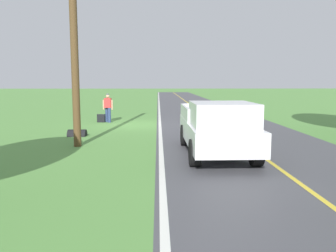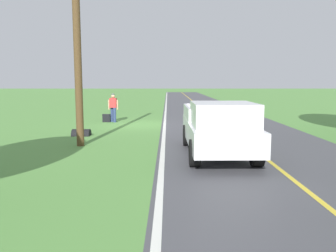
{
  "view_description": "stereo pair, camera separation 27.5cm",
  "coord_description": "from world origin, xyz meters",
  "px_view_note": "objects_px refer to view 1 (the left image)",
  "views": [
    {
      "loc": [
        -1.24,
        19.37,
        2.45
      ],
      "look_at": [
        -1.53,
        9.59,
        1.17
      ],
      "focal_mm": 36.6,
      "sensor_mm": 36.0,
      "label": 1
    },
    {
      "loc": [
        -1.52,
        19.37,
        2.45
      ],
      "look_at": [
        -1.53,
        9.59,
        1.17
      ],
      "focal_mm": 36.6,
      "sensor_mm": 36.0,
      "label": 2
    }
  ],
  "objects_px": {
    "hitchhiker_walking": "(108,106)",
    "pickup_truck_passing": "(217,127)",
    "suitcase_carried": "(101,118)",
    "utility_pole_roadside": "(74,37)"
  },
  "relations": [
    {
      "from": "utility_pole_roadside",
      "to": "suitcase_carried",
      "type": "bearing_deg",
      "value": -87.21
    },
    {
      "from": "hitchhiker_walking",
      "to": "pickup_truck_passing",
      "type": "distance_m",
      "value": 10.79
    },
    {
      "from": "suitcase_carried",
      "to": "pickup_truck_passing",
      "type": "xyz_separation_m",
      "value": [
        -5.39,
        9.54,
        0.72
      ]
    },
    {
      "from": "hitchhiker_walking",
      "to": "pickup_truck_passing",
      "type": "bearing_deg",
      "value": 117.39
    },
    {
      "from": "pickup_truck_passing",
      "to": "utility_pole_roadside",
      "type": "distance_m",
      "value": 6.16
    },
    {
      "from": "suitcase_carried",
      "to": "utility_pole_roadside",
      "type": "height_order",
      "value": "utility_pole_roadside"
    },
    {
      "from": "hitchhiker_walking",
      "to": "pickup_truck_passing",
      "type": "height_order",
      "value": "pickup_truck_passing"
    },
    {
      "from": "suitcase_carried",
      "to": "pickup_truck_passing",
      "type": "bearing_deg",
      "value": 35.15
    },
    {
      "from": "pickup_truck_passing",
      "to": "utility_pole_roadside",
      "type": "bearing_deg",
      "value": -19.86
    },
    {
      "from": "hitchhiker_walking",
      "to": "suitcase_carried",
      "type": "relative_size",
      "value": 3.59
    }
  ]
}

